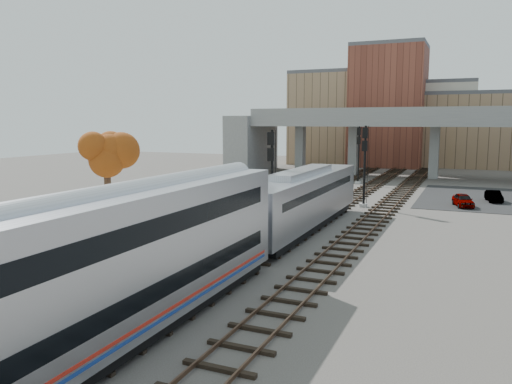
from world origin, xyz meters
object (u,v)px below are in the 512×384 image
Objects in this scene: car_a at (463,200)px; coach at (57,290)px; locomotive at (303,198)px; signal_mast_near at (272,181)px; car_b at (494,196)px; signal_mast_mid at (364,167)px; signal_mast_far at (359,155)px; tree at (107,158)px.

coach is at bearing -120.20° from car_a.
car_a is (10.24, 37.71, -2.17)m from coach.
locomotive is 2.69× the size of signal_mast_near.
signal_mast_near is 25.03m from car_b.
signal_mast_mid reaches higher than signal_mast_near.
signal_mast_far is 2.04× the size of car_a.
locomotive is at bearing 34.16° from tree.
car_b is (10.88, 7.74, -3.08)m from signal_mast_mid.
signal_mast_far reaches higher than signal_mast_near.
signal_mast_mid is 2.26× the size of car_b.
tree is at bearing -103.84° from signal_mast_far.
car_b is (12.88, 19.21, -1.71)m from locomotive.
locomotive is 28.40m from signal_mast_far.
signal_mast_far reaches higher than car_b.
car_b is at bearing 42.22° from car_a.
signal_mast_far is 0.99× the size of tree.
signal_mast_mid is 17.32m from signal_mast_far.
signal_mast_far reaches higher than coach.
locomotive is 23.19m from car_b.
locomotive reaches higher than car_b.
car_a reaches higher than car_b.
signal_mast_mid reaches higher than tree.
car_a is (12.34, -13.20, -2.89)m from signal_mast_far.
locomotive is 5.91× the size of car_b.
tree is at bearing -142.45° from signal_mast_near.
signal_mast_far is 2.19× the size of car_b.
coach is 3.50× the size of tree.
tree is at bearing -124.35° from signal_mast_mid.
locomotive is at bearing -99.89° from signal_mast_mid.
coach is 3.43× the size of signal_mast_mid.
car_b is (12.88, 41.81, -2.23)m from coach.
signal_mast_near is at bearing 37.55° from tree.
signal_mast_far is (-4.10, 16.83, -0.14)m from signal_mast_mid.
signal_mast_mid is 22.91m from tree.
signal_mast_near is at bearing -143.11° from car_a.
signal_mast_mid is 1.02× the size of tree.
signal_mast_far is at bearing 76.16° from tree.
signal_mast_mid is (4.10, 12.10, 0.14)m from signal_mast_near.
coach is 43.81m from car_b.
signal_mast_far is (-2.10, 50.91, 0.72)m from coach.
coach is 34.15m from signal_mast_mid.
signal_mast_near is 11.23m from tree.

